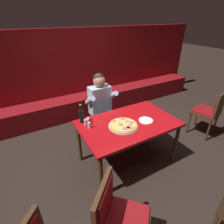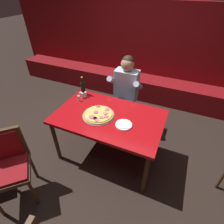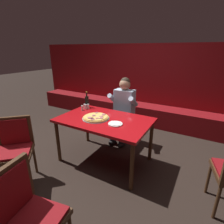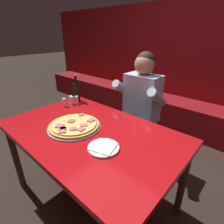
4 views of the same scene
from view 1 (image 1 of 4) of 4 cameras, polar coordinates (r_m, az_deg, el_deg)
ground_plane at (r=3.05m, az=4.68°, el=-15.35°), size 24.00×24.00×0.00m
booth_wall_panel at (r=4.31m, az=-11.47°, el=12.70°), size 6.80×0.16×1.90m
booth_bench at (r=4.29m, az=-9.11°, el=2.45°), size 6.46×0.48×0.46m
main_dining_table at (r=2.62m, az=5.27°, el=-4.77°), size 1.43×0.89×0.75m
pizza at (r=2.47m, az=3.73°, el=-4.35°), size 0.42×0.42×0.05m
plate_white_paper at (r=2.64m, az=11.01°, el=-2.71°), size 0.21×0.21×0.02m
beer_bottle at (r=2.55m, az=-9.95°, el=-1.19°), size 0.07×0.07×0.29m
shaker_black_pepper at (r=2.52m, az=-7.91°, el=-3.39°), size 0.04×0.04×0.09m
shaker_red_pepper_flakes at (r=2.56m, az=-7.79°, el=-2.77°), size 0.04×0.04×0.09m
shaker_parmesan at (r=2.51m, az=-8.71°, el=-3.47°), size 0.04×0.04×0.09m
shaker_oregano at (r=2.45m, az=-7.41°, el=-4.38°), size 0.04×0.04×0.09m
diner_seated_blue_shirt at (r=3.13m, az=-3.25°, el=2.06°), size 0.53×0.53×1.27m
dining_chair_side_aisle at (r=1.82m, az=1.63°, el=-30.99°), size 0.62×0.62×0.93m
dining_chair_far_left at (r=3.79m, az=29.49°, el=0.61°), size 0.54×0.54×0.95m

